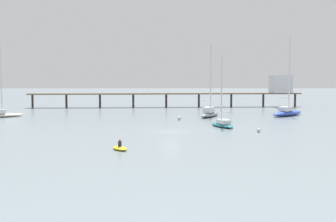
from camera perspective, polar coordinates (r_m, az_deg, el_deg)
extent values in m
plane|color=gray|center=(64.23, 0.20, -2.49)|extent=(400.00, 400.00, 0.00)
cube|color=brown|center=(111.97, -0.22, 2.09)|extent=(64.17, 6.67, 0.30)
cylinder|color=#38332D|center=(114.35, -15.94, 1.14)|extent=(0.50, 0.50, 3.03)
cylinder|color=#38332D|center=(112.99, -12.09, 1.17)|extent=(0.50, 0.50, 3.03)
cylinder|color=#38332D|center=(112.14, -8.16, 1.20)|extent=(0.50, 0.50, 3.03)
cylinder|color=#38332D|center=(111.83, -4.19, 1.22)|extent=(0.50, 0.50, 3.03)
cylinder|color=#38332D|center=(112.05, -0.22, 1.24)|extent=(0.50, 0.50, 3.03)
cylinder|color=#38332D|center=(112.82, 3.72, 1.25)|extent=(0.50, 0.50, 3.03)
cylinder|color=#38332D|center=(114.10, 7.59, 1.26)|extent=(0.50, 0.50, 3.03)
cylinder|color=#38332D|center=(115.89, 11.35, 1.26)|extent=(0.50, 0.50, 3.03)
cylinder|color=#38332D|center=(118.17, 14.99, 1.26)|extent=(0.50, 0.50, 3.03)
cube|color=silver|center=(116.91, 13.35, 3.18)|extent=(4.85, 4.85, 4.24)
ellipsoid|color=gray|center=(86.94, 5.03, -0.41)|extent=(5.21, 8.70, 0.87)
cube|color=silver|center=(86.21, 4.90, 0.16)|extent=(2.44, 3.25, 0.95)
cylinder|color=silver|center=(87.04, 5.14, 4.02)|extent=(0.22, 0.22, 12.55)
cylinder|color=silver|center=(85.27, 4.73, 1.31)|extent=(1.72, 3.73, 0.18)
ellipsoid|color=#2D4CB7|center=(91.41, 14.12, -0.27)|extent=(8.36, 8.54, 0.94)
cube|color=silver|center=(90.69, 13.90, 0.24)|extent=(3.02, 3.04, 0.78)
cylinder|color=silver|center=(91.53, 14.35, 4.43)|extent=(0.23, 0.23, 14.05)
cylinder|color=silver|center=(90.09, 13.76, 1.58)|extent=(2.57, 2.66, 0.19)
ellipsoid|color=beige|center=(90.65, -19.53, -0.51)|extent=(8.43, 7.45, 0.68)
cylinder|color=silver|center=(90.51, -19.36, 3.50)|extent=(0.23, 0.23, 11.99)
ellipsoid|color=#1E727A|center=(70.56, 6.51, -1.69)|extent=(3.73, 6.86, 0.51)
cube|color=silver|center=(70.02, 6.69, -1.28)|extent=(1.99, 2.69, 0.60)
cylinder|color=silver|center=(70.50, 6.44, 2.53)|extent=(0.20, 0.20, 9.86)
cylinder|color=silver|center=(69.45, 6.86, -0.11)|extent=(0.91, 2.60, 0.16)
ellipsoid|color=yellow|center=(49.10, -5.80, -4.46)|extent=(2.21, 2.91, 0.35)
cylinder|color=#26262D|center=(49.03, -5.80, -3.94)|extent=(0.48, 0.48, 0.55)
sphere|color=tan|center=(48.98, -5.81, -3.48)|extent=(0.24, 0.24, 0.24)
sphere|color=silver|center=(80.37, 1.37, -0.86)|extent=(0.67, 0.67, 0.67)
sphere|color=silver|center=(64.77, 10.80, -2.26)|extent=(0.56, 0.56, 0.56)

